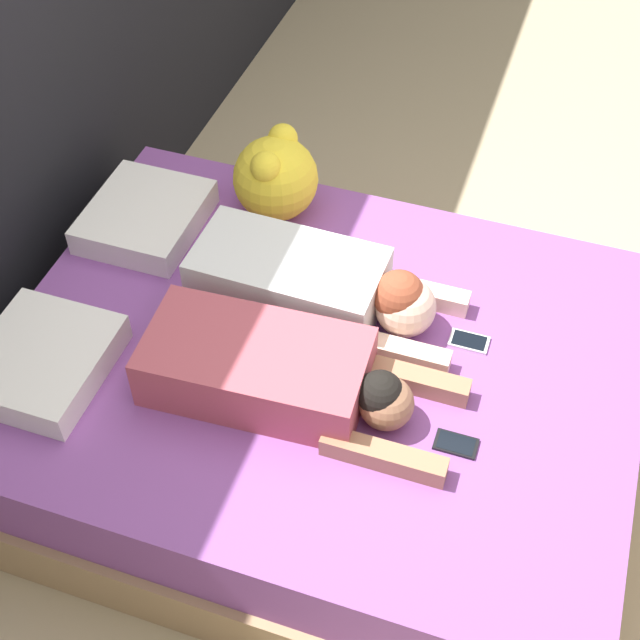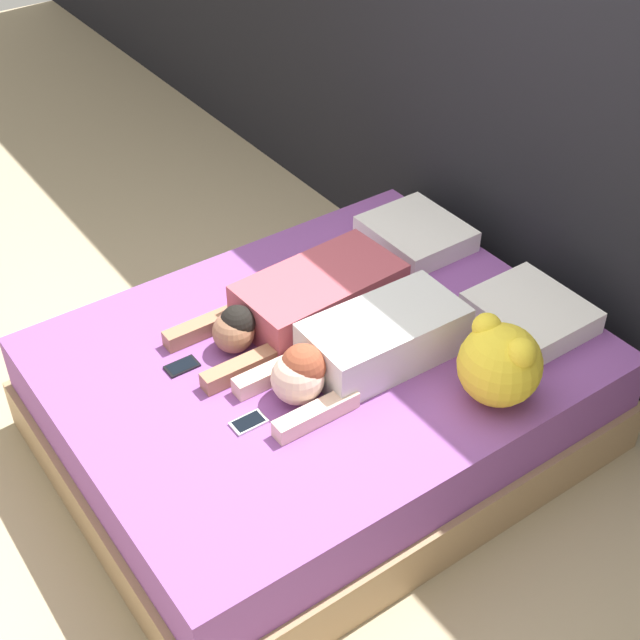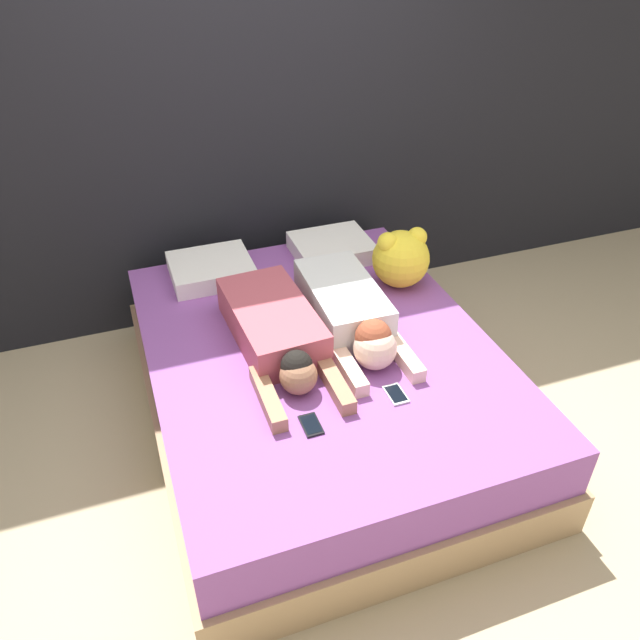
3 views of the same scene
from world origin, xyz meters
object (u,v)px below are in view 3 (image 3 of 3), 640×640
at_px(pillow_head_right, 332,248).
at_px(cell_phone_right, 396,394).
at_px(cell_phone_left, 311,425).
at_px(pillow_head_left, 211,269).
at_px(person_left, 277,332).
at_px(bed, 320,383).
at_px(person_right, 351,314).
at_px(plush_toy, 401,258).

xyz_separation_m(pillow_head_right, cell_phone_right, (-0.18, -1.28, -0.05)).
distance_m(cell_phone_left, cell_phone_right, 0.42).
relative_size(cell_phone_left, cell_phone_right, 1.00).
relative_size(pillow_head_left, person_left, 0.45).
bearing_deg(pillow_head_right, cell_phone_left, -114.11).
bearing_deg(person_left, cell_phone_right, -52.53).
height_order(bed, cell_phone_right, cell_phone_right).
distance_m(person_right, cell_phone_right, 0.53).
bearing_deg(person_right, pillow_head_right, 76.38).
relative_size(pillow_head_right, person_left, 0.45).
bearing_deg(bed, plush_toy, 31.99).
height_order(pillow_head_right, person_left, person_left).
height_order(person_left, cell_phone_right, person_left).
xyz_separation_m(person_right, cell_phone_left, (-0.41, -0.57, -0.10)).
distance_m(cell_phone_right, plush_toy, 0.96).
distance_m(person_right, cell_phone_left, 0.71).
relative_size(person_right, cell_phone_right, 7.08).
bearing_deg(cell_phone_left, bed, 66.30).
relative_size(person_right, cell_phone_left, 7.08).
relative_size(pillow_head_right, cell_phone_right, 3.48).
bearing_deg(pillow_head_right, cell_phone_right, -97.87).
height_order(pillow_head_left, pillow_head_right, same).
distance_m(pillow_head_left, plush_toy, 1.08).
bearing_deg(person_left, pillow_head_right, 53.00).
height_order(cell_phone_right, plush_toy, plush_toy).
relative_size(pillow_head_left, plush_toy, 1.36).
bearing_deg(plush_toy, bed, -148.01).
xyz_separation_m(bed, cell_phone_right, (0.19, -0.46, 0.26)).
xyz_separation_m(bed, cell_phone_left, (-0.22, -0.51, 0.26)).
distance_m(pillow_head_left, person_right, 0.94).
height_order(person_right, plush_toy, plush_toy).
bearing_deg(cell_phone_right, person_left, 127.47).
xyz_separation_m(pillow_head_right, person_left, (-0.57, -0.76, 0.04)).
bearing_deg(cell_phone_left, person_right, 54.29).
bearing_deg(person_left, plush_toy, 21.80).
bearing_deg(cell_phone_left, plush_toy, 46.88).
distance_m(pillow_head_right, cell_phone_right, 1.29).
relative_size(bed, person_left, 2.13).
xyz_separation_m(pillow_head_left, cell_phone_left, (0.15, -1.33, -0.05)).
xyz_separation_m(pillow_head_right, plush_toy, (0.24, -0.43, 0.12)).
xyz_separation_m(bed, plush_toy, (0.61, 0.38, 0.42)).
height_order(pillow_head_right, plush_toy, plush_toy).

